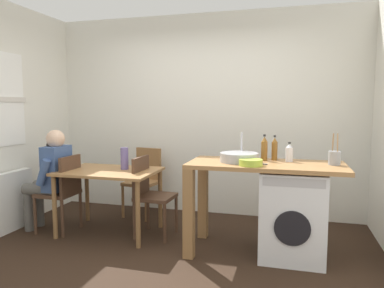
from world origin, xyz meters
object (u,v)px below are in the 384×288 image
chair_person_seat (63,189)px  mixing_bowl (251,162)px  seated_person (51,174)px  bottle_squat_brown (275,149)px  utensil_crock (334,158)px  vase (125,158)px  bottle_clear_small (289,153)px  chair_spare_by_wall (145,178)px  washing_machine (292,214)px  bottle_tall_green (264,149)px  chair_opposite (150,191)px  dining_table (109,178)px

chair_person_seat → mixing_bowl: mixing_bowl is taller
seated_person → bottle_squat_brown: seated_person is taller
utensil_crock → vase: (-2.26, 0.19, -0.12)m
bottle_clear_small → chair_person_seat: bearing=-177.3°
chair_spare_by_wall → bottle_squat_brown: bottle_squat_brown is taller
seated_person → mixing_bowl: size_ratio=5.44×
chair_person_seat → vase: size_ratio=3.53×
seated_person → washing_machine: seated_person is taller
bottle_tall_green → bottle_clear_small: bearing=-1.1°
utensil_crock → chair_opposite: bearing=175.9°
chair_spare_by_wall → vase: 0.76m
dining_table → mixing_bowl: 1.71m
utensil_crock → bottle_squat_brown: bearing=164.4°
chair_person_seat → chair_opposite: (1.02, 0.15, 0.00)m
bottle_squat_brown → utensil_crock: (0.56, -0.16, -0.05)m
chair_opposite → seated_person: seated_person is taller
seated_person → bottle_tall_green: (2.45, 0.12, 0.37)m
seated_person → bottle_clear_small: 2.72m
chair_person_seat → washing_machine: chair_person_seat is taller
chair_opposite → chair_spare_by_wall: 0.81m
chair_spare_by_wall → washing_machine: chair_spare_by_wall is taller
chair_opposite → bottle_squat_brown: bearing=92.9°
chair_opposite → washing_machine: 1.58m
bottle_squat_brown → mixing_bowl: (-0.20, -0.41, -0.08)m
washing_machine → vase: size_ratio=3.37×
chair_person_seat → bottle_squat_brown: (2.39, 0.17, 0.53)m
washing_machine → utensil_crock: size_ratio=2.87×
bottle_clear_small → vase: bottle_clear_small is taller
chair_opposite → bottle_squat_brown: (1.37, 0.02, 0.53)m
chair_person_seat → bottle_tall_green: size_ratio=3.38×
chair_spare_by_wall → bottle_tall_green: bottle_tall_green is taller
washing_machine → vase: bearing=172.8°
bottle_squat_brown → chair_spare_by_wall: bearing=157.9°
chair_person_seat → utensil_crock: utensil_crock is taller
seated_person → vase: size_ratio=4.70×
washing_machine → mixing_bowl: bearing=-153.0°
chair_person_seat → chair_spare_by_wall: 1.09m
chair_person_seat → bottle_tall_green: 2.36m
chair_opposite → bottle_clear_small: bottle_clear_small is taller
vase → washing_machine: bearing=-7.2°
dining_table → bottle_clear_small: (1.99, 0.02, 0.36)m
dining_table → seated_person: size_ratio=0.92×
dining_table → seated_person: (-0.71, -0.10, 0.03)m
bottle_clear_small → mixing_bowl: (-0.34, -0.35, -0.05)m
dining_table → chair_spare_by_wall: (0.11, 0.77, -0.14)m
seated_person → chair_spare_by_wall: bearing=-42.9°
chair_opposite → bottle_clear_small: (1.52, -0.04, 0.50)m
chair_spare_by_wall → utensil_crock: (2.29, -0.86, 0.48)m
chair_spare_by_wall → bottle_clear_small: bearing=168.2°
bottle_squat_brown → seated_person: bearing=-176.2°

